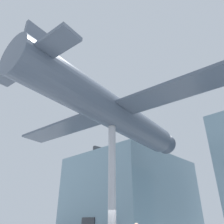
{
  "coord_description": "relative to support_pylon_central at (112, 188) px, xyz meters",
  "views": [
    {
      "loc": [
        8.69,
        -9.08,
        1.97
      ],
      "look_at": [
        0.0,
        0.0,
        8.28
      ],
      "focal_mm": 35.0,
      "sensor_mm": 36.0,
      "label": 1
    }
  ],
  "objects": [
    {
      "name": "support_pylon_central",
      "position": [
        0.0,
        0.0,
        0.0
      ],
      "size": [
        0.43,
        0.43,
        7.25
      ],
      "color": "#B7B7BC",
      "rests_on": "ground_plane"
    },
    {
      "name": "suspended_airplane",
      "position": [
        -0.04,
        0.35,
        4.66
      ],
      "size": [
        17.31,
        15.67,
        3.22
      ],
      "rotation": [
        0.0,
        0.0,
        0.12
      ],
      "color": "#4C5666",
      "rests_on": "support_pylon_central"
    },
    {
      "name": "glass_pavilion_left",
      "position": [
        -8.97,
        12.82,
        0.83
      ],
      "size": [
        11.0,
        13.49,
        9.5
      ],
      "color": "#7593A3",
      "rests_on": "ground_plane"
    }
  ]
}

